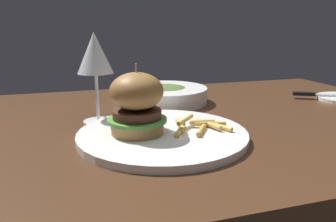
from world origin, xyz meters
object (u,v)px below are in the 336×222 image
at_px(main_plate, 163,135).
at_px(wine_glass, 95,56).
at_px(table_knife, 326,95).
at_px(soup_bowl, 165,94).
at_px(burger_sandwich, 137,103).

xyz_separation_m(main_plate, wine_glass, (-0.11, 0.14, 0.14)).
relative_size(table_knife, soup_bowl, 0.90).
height_order(wine_glass, table_knife, wine_glass).
height_order(burger_sandwich, soup_bowl, burger_sandwich).
relative_size(burger_sandwich, table_knife, 0.63).
bearing_deg(table_knife, soup_bowl, 167.56).
height_order(table_knife, soup_bowl, soup_bowl).
bearing_deg(main_plate, wine_glass, 126.88).
bearing_deg(burger_sandwich, main_plate, -6.12).
height_order(main_plate, soup_bowl, soup_bowl).
distance_m(wine_glass, table_knife, 0.66).
bearing_deg(burger_sandwich, soup_bowl, 63.61).
relative_size(burger_sandwich, soup_bowl, 0.56).
bearing_deg(wine_glass, table_knife, 3.40).
distance_m(burger_sandwich, table_knife, 0.61).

